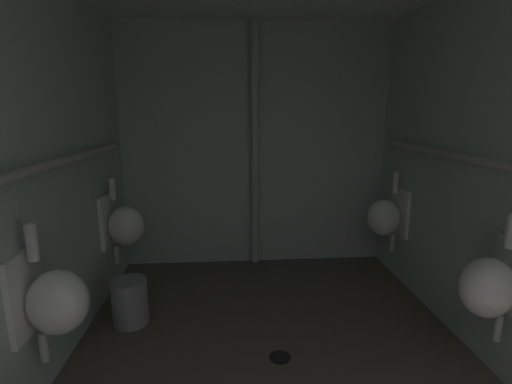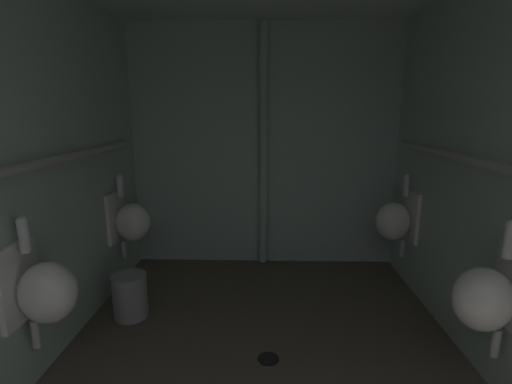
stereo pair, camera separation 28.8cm
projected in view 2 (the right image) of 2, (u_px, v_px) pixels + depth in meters
name	position (u px, v px, depth m)	size (l,w,h in m)	color
wall_left	(0.00, 183.00, 1.89)	(0.06, 3.82, 2.37)	#AEC2BB
wall_back	(264.00, 148.00, 3.69)	(2.74, 0.06, 2.37)	#AEC2BB
urinal_left_mid	(44.00, 290.00, 1.97)	(0.32, 0.30, 0.76)	white
urinal_left_far	(130.00, 221.00, 3.23)	(0.32, 0.30, 0.76)	white
urinal_right_mid	(487.00, 297.00, 1.90)	(0.32, 0.30, 0.76)	white
urinal_right_far	(395.00, 220.00, 3.26)	(0.32, 0.30, 0.76)	white
supply_pipe_left	(10.00, 171.00, 1.84)	(0.06, 3.04, 0.06)	#B2B2B2
standpipe_back_wall	(263.00, 149.00, 3.58)	(0.08, 0.08, 2.32)	#AEC2BB
floor_drain	(268.00, 359.00, 2.35)	(0.14, 0.14, 0.01)	black
waste_bin	(130.00, 296.00, 2.82)	(0.26, 0.26, 0.34)	gray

